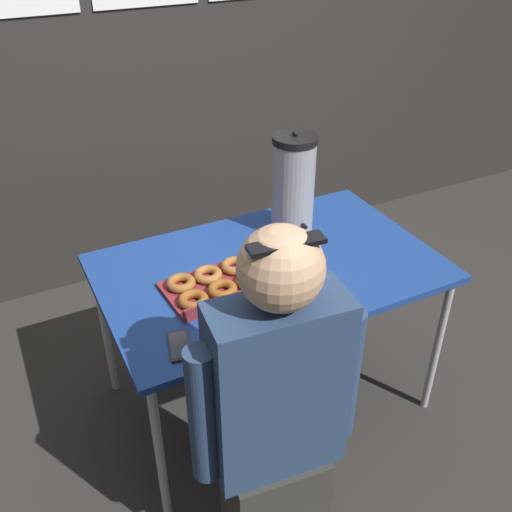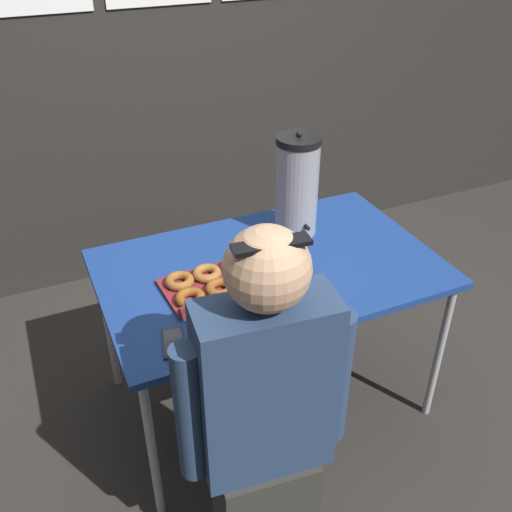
% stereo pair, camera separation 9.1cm
% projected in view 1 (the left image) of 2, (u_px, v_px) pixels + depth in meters
% --- Properties ---
extents(ground_plane, '(12.00, 12.00, 0.00)m').
position_uv_depth(ground_plane, '(267.00, 396.00, 2.61)').
color(ground_plane, '#2D2B28').
extents(back_wall, '(6.00, 0.11, 2.84)m').
position_uv_depth(back_wall, '(145.00, 16.00, 2.84)').
color(back_wall, '#282623').
rests_on(back_wall, ground).
extents(folding_table, '(1.30, 0.83, 0.72)m').
position_uv_depth(folding_table, '(269.00, 275.00, 2.24)').
color(folding_table, navy).
rests_on(folding_table, ground).
extents(donut_box, '(0.49, 0.28, 0.05)m').
position_uv_depth(donut_box, '(229.00, 280.00, 2.10)').
color(donut_box, maroon).
rests_on(donut_box, folding_table).
extents(coffee_urn, '(0.18, 0.20, 0.45)m').
position_uv_depth(coffee_urn, '(293.00, 185.00, 2.33)').
color(coffee_urn, '#939399').
rests_on(coffee_urn, folding_table).
extents(cell_phone, '(0.10, 0.15, 0.01)m').
position_uv_depth(cell_phone, '(180.00, 346.00, 1.82)').
color(cell_phone, black).
rests_on(cell_phone, folding_table).
extents(person_seated, '(0.52, 0.24, 1.29)m').
position_uv_depth(person_seated, '(276.00, 421.00, 1.69)').
color(person_seated, '#33332D').
rests_on(person_seated, ground).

